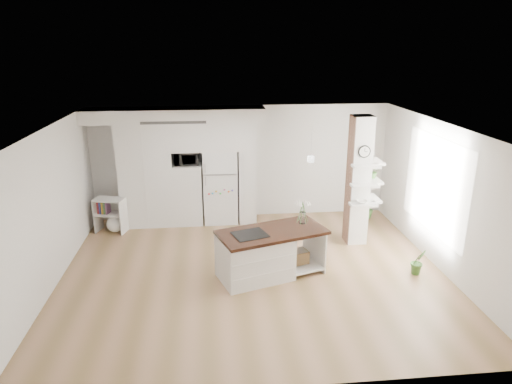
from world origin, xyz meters
The scene contains 14 objects.
floor centered at (0.00, 0.00, 0.00)m, with size 7.00×6.00×0.01m, color #A27957.
room centered at (0.00, 0.00, 1.86)m, with size 7.04×6.04×2.72m.
cabinet_wall centered at (-1.45, 2.67, 1.51)m, with size 4.00×0.71×2.70m.
refrigerator centered at (-0.53, 2.68, 0.88)m, with size 0.78×0.69×1.75m.
column centered at (2.38, 1.13, 1.35)m, with size 0.69×0.90×2.70m.
window centered at (3.48, 0.30, 1.50)m, with size 2.40×2.40×0.00m, color white.
pendant_light centered at (1.70, 0.15, 2.12)m, with size 0.12×0.12×0.10m, color white.
kitchen_island centered at (0.12, -0.15, 0.45)m, with size 2.11×1.47×1.43m.
bookshelf centered at (-2.97, 2.26, 0.34)m, with size 0.74×0.54×0.78m.
floor_plant_a centered at (3.00, -0.35, 0.25)m, with size 0.27×0.22×0.49m, color #40772F.
floor_plant_b centered at (3.00, 2.50, 0.27)m, with size 0.30×0.30×0.53m, color #40772F.
microwave centered at (-1.27, 2.62, 1.57)m, with size 0.54×0.37×0.30m, color #2D2D2D.
shelf_plant centered at (2.63, 1.30, 1.52)m, with size 0.27×0.23×0.30m, color #40772F.
decor_bowl centered at (2.30, 0.90, 1.00)m, with size 0.22×0.22×0.05m, color white.
Camera 1 is at (-0.72, -7.55, 4.06)m, focal length 32.00 mm.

